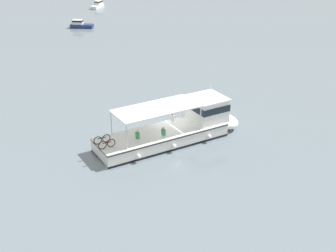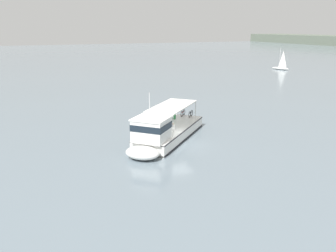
{
  "view_description": "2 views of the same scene",
  "coord_description": "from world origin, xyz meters",
  "views": [
    {
      "loc": [
        -33.73,
        -8.07,
        17.01
      ],
      "look_at": [
        -1.63,
        -0.24,
        1.4
      ],
      "focal_mm": 48.9,
      "sensor_mm": 36.0,
      "label": 1
    },
    {
      "loc": [
        28.61,
        -13.51,
        10.57
      ],
      "look_at": [
        -1.63,
        -0.24,
        1.4
      ],
      "focal_mm": 38.31,
      "sensor_mm": 36.0,
      "label": 2
    }
  ],
  "objects": [
    {
      "name": "motorboat_outer_anchorage",
      "position": [
        50.07,
        26.31,
        0.54
      ],
      "size": [
        3.68,
        1.55,
        1.26
      ],
      "color": "white",
      "rests_on": "ground"
    },
    {
      "name": "ground_plane",
      "position": [
        0.0,
        0.0,
        0.0
      ],
      "size": [
        400.0,
        400.0,
        0.0
      ],
      "primitive_type": "plane",
      "color": "slate"
    },
    {
      "name": "motorboat_off_stern",
      "position": [
        33.77,
        22.82,
        0.54
      ],
      "size": [
        1.82,
        3.75,
        1.26
      ],
      "color": "navy",
      "rests_on": "ground"
    },
    {
      "name": "ferry_main",
      "position": [
        -0.92,
        -0.97,
        1.02
      ],
      "size": [
        11.09,
        11.26,
        5.32
      ],
      "color": "white",
      "rests_on": "ground"
    }
  ]
}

